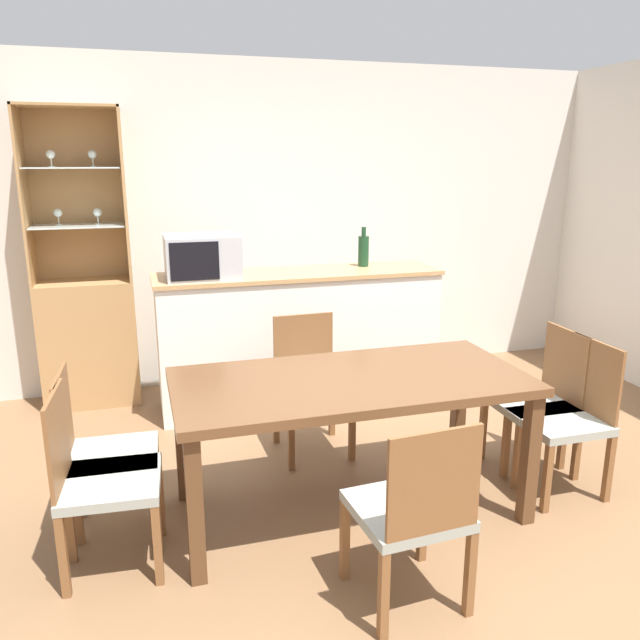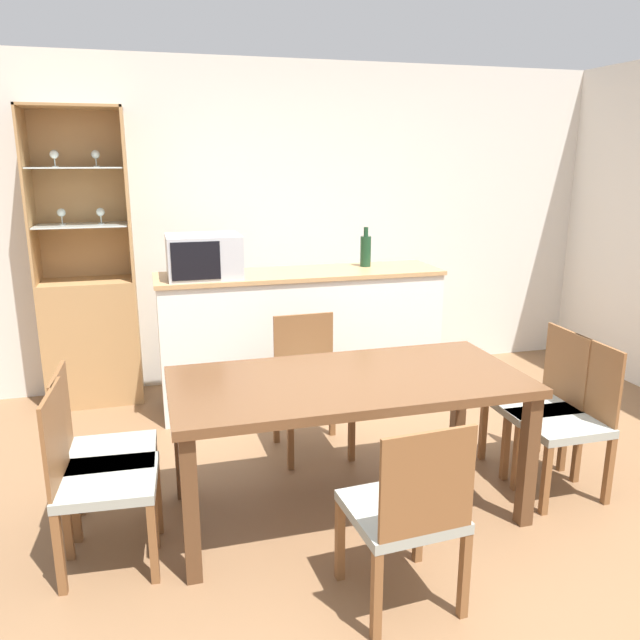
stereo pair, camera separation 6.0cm
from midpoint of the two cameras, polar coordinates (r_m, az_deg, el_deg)
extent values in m
plane|color=brown|center=(3.25, 10.96, -19.45)|extent=(18.00, 18.00, 0.00)
cube|color=silver|center=(5.20, -1.36, 8.73)|extent=(6.80, 0.06, 2.55)
cube|color=white|center=(4.66, -1.39, -1.84)|extent=(2.05, 0.50, 0.98)
cube|color=tan|center=(4.55, -1.43, 4.26)|extent=(2.08, 0.53, 0.03)
cube|color=tan|center=(4.99, -19.73, -1.84)|extent=(0.68, 0.39, 0.94)
cube|color=tan|center=(5.00, -20.66, 10.70)|extent=(0.68, 0.02, 1.22)
cube|color=tan|center=(4.86, -24.79, 10.21)|extent=(0.02, 0.39, 1.22)
cube|color=tan|center=(4.80, -16.83, 10.88)|extent=(0.02, 0.39, 1.22)
cube|color=tan|center=(4.82, -21.51, 17.70)|extent=(0.68, 0.39, 0.02)
cube|color=silver|center=(4.83, -20.61, 8.12)|extent=(0.64, 0.35, 0.01)
cube|color=silver|center=(4.81, -21.05, 12.88)|extent=(0.64, 0.35, 0.01)
cylinder|color=silver|center=(4.89, -22.16, 8.13)|extent=(0.04, 0.04, 0.01)
cylinder|color=silver|center=(4.88, -22.19, 8.48)|extent=(0.01, 0.01, 0.06)
sphere|color=silver|center=(4.88, -22.25, 9.08)|extent=(0.06, 0.06, 0.06)
cylinder|color=silver|center=(4.80, -22.71, 12.83)|extent=(0.04, 0.04, 0.01)
cylinder|color=silver|center=(4.80, -22.75, 13.19)|extent=(0.01, 0.01, 0.06)
sphere|color=silver|center=(4.80, -22.81, 13.80)|extent=(0.06, 0.06, 0.06)
cylinder|color=silver|center=(4.84, -19.02, 8.35)|extent=(0.04, 0.04, 0.01)
cylinder|color=silver|center=(4.83, -19.05, 8.71)|extent=(0.01, 0.01, 0.06)
sphere|color=silver|center=(4.83, -19.10, 9.32)|extent=(0.06, 0.06, 0.06)
cylinder|color=silver|center=(4.83, -19.42, 13.12)|extent=(0.04, 0.04, 0.01)
cylinder|color=silver|center=(4.83, -19.45, 13.48)|extent=(0.01, 0.01, 0.06)
sphere|color=silver|center=(4.83, -19.50, 14.09)|extent=(0.06, 0.06, 0.06)
cube|color=brown|center=(3.15, 3.16, -5.67)|extent=(1.77, 0.85, 0.05)
cube|color=brown|center=(2.84, -11.14, -16.66)|extent=(0.07, 0.07, 0.69)
cube|color=brown|center=(3.35, 18.99, -12.09)|extent=(0.07, 0.07, 0.69)
cube|color=brown|center=(3.48, -12.15, -10.53)|extent=(0.07, 0.07, 0.69)
cube|color=brown|center=(3.91, 12.98, -7.71)|extent=(0.07, 0.07, 0.69)
cube|color=#999E93|center=(3.69, 21.44, -8.78)|extent=(0.43, 0.43, 0.05)
cube|color=brown|center=(3.73, 24.29, -5.00)|extent=(0.02, 0.39, 0.42)
cube|color=brown|center=(3.53, 20.42, -13.59)|extent=(0.04, 0.04, 0.38)
cube|color=brown|center=(3.81, 17.03, -11.14)|extent=(0.04, 0.04, 0.38)
cube|color=brown|center=(3.76, 25.31, -12.37)|extent=(0.04, 0.04, 0.38)
cube|color=brown|center=(4.02, 21.75, -10.19)|extent=(0.04, 0.04, 0.38)
cube|color=#999E93|center=(3.25, -18.08, -11.71)|extent=(0.44, 0.44, 0.05)
cube|color=brown|center=(3.18, -22.09, -8.07)|extent=(0.03, 0.39, 0.42)
cube|color=brown|center=(3.50, -14.33, -13.35)|extent=(0.04, 0.04, 0.38)
cube|color=brown|center=(3.17, -14.43, -16.58)|extent=(0.04, 0.04, 0.38)
cube|color=brown|center=(3.54, -20.74, -13.58)|extent=(0.04, 0.04, 0.38)
cube|color=brown|center=(3.21, -21.61, -16.77)|extent=(0.04, 0.04, 0.38)
cube|color=#999E93|center=(2.69, 8.08, -16.90)|extent=(0.45, 0.45, 0.05)
cube|color=brown|center=(2.42, 10.55, -14.51)|extent=(0.39, 0.04, 0.42)
cube|color=brown|center=(2.89, 2.46, -19.46)|extent=(0.04, 0.04, 0.38)
cube|color=brown|center=(3.03, 9.58, -17.87)|extent=(0.04, 0.04, 0.38)
cube|color=brown|center=(2.60, 5.90, -23.86)|extent=(0.04, 0.04, 0.38)
cube|color=brown|center=(2.76, 13.70, -21.70)|extent=(0.04, 0.04, 0.38)
cube|color=#999E93|center=(3.89, -0.25, -6.48)|extent=(0.43, 0.43, 0.05)
cube|color=brown|center=(4.00, -1.08, -2.38)|extent=(0.39, 0.03, 0.42)
cube|color=brown|center=(3.86, 3.36, -10.13)|extent=(0.04, 0.04, 0.38)
cube|color=brown|center=(3.76, -2.26, -10.85)|extent=(0.04, 0.04, 0.38)
cube|color=brown|center=(4.20, 1.54, -8.04)|extent=(0.04, 0.04, 0.38)
cube|color=brown|center=(4.10, -3.62, -8.62)|extent=(0.04, 0.04, 0.38)
cube|color=#999E93|center=(3.02, -18.25, -13.81)|extent=(0.45, 0.45, 0.05)
cube|color=brown|center=(2.96, -22.58, -9.87)|extent=(0.05, 0.39, 0.42)
cube|color=brown|center=(3.27, -14.10, -15.45)|extent=(0.04, 0.04, 0.38)
cube|color=brown|center=(2.95, -14.41, -19.16)|extent=(0.04, 0.04, 0.38)
cube|color=brown|center=(3.32, -20.98, -15.56)|extent=(0.04, 0.04, 0.38)
cube|color=brown|center=(3.00, -22.19, -19.20)|extent=(0.04, 0.04, 0.38)
cube|color=#999E93|center=(3.88, 19.20, -7.42)|extent=(0.44, 0.44, 0.05)
cube|color=brown|center=(3.91, 21.99, -3.87)|extent=(0.03, 0.39, 0.42)
cube|color=brown|center=(3.72, 18.01, -11.92)|extent=(0.04, 0.04, 0.38)
cube|color=brown|center=(4.01, 15.11, -9.66)|extent=(0.04, 0.04, 0.38)
cube|color=brown|center=(3.92, 22.87, -10.94)|extent=(0.04, 0.04, 0.38)
cube|color=brown|center=(4.21, 19.75, -8.89)|extent=(0.04, 0.04, 0.38)
cube|color=#B7BABF|center=(4.37, -10.20, 5.77)|extent=(0.50, 0.40, 0.29)
cube|color=black|center=(4.17, -10.88, 5.31)|extent=(0.32, 0.01, 0.25)
cylinder|color=#193D23|center=(4.76, 4.55, 6.28)|extent=(0.08, 0.08, 0.23)
cylinder|color=#193D23|center=(4.74, 4.59, 8.06)|extent=(0.03, 0.03, 0.07)
camera|label=1|loc=(0.03, -89.55, 0.12)|focal=35.00mm
camera|label=2|loc=(0.03, 90.45, -0.12)|focal=35.00mm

